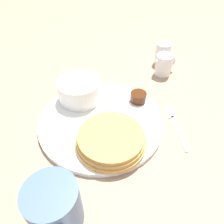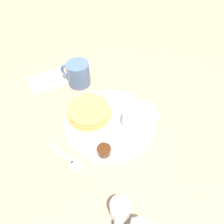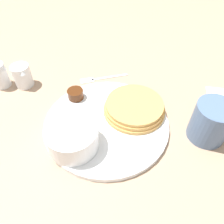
{
  "view_description": "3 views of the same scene",
  "coord_description": "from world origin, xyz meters",
  "px_view_note": "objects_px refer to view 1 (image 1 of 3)",
  "views": [
    {
      "loc": [
        0.2,
        -0.29,
        0.37
      ],
      "look_at": [
        0.02,
        0.02,
        0.03
      ],
      "focal_mm": 35.0,
      "sensor_mm": 36.0,
      "label": 1
    },
    {
      "loc": [
        0.11,
        0.4,
        0.55
      ],
      "look_at": [
        -0.01,
        -0.01,
        0.05
      ],
      "focal_mm": 35.0,
      "sensor_mm": 36.0,
      "label": 2
    },
    {
      "loc": [
        -0.29,
        -0.13,
        0.39
      ],
      "look_at": [
        -0.0,
        -0.01,
        0.05
      ],
      "focal_mm": 35.0,
      "sensor_mm": 36.0,
      "label": 3
    }
  ],
  "objects_px": {
    "creamer_pitcher_far": "(163,53)",
    "fork": "(174,122)",
    "bowl": "(79,89)",
    "creamer_pitcher_near": "(164,65)",
    "plate": "(101,121)",
    "coffee_mug": "(55,208)"
  },
  "relations": [
    {
      "from": "coffee_mug",
      "to": "creamer_pitcher_near",
      "type": "xyz_separation_m",
      "value": [
        -0.01,
        0.48,
        -0.01
      ]
    },
    {
      "from": "creamer_pitcher_far",
      "to": "fork",
      "type": "distance_m",
      "value": 0.26
    },
    {
      "from": "bowl",
      "to": "creamer_pitcher_far",
      "type": "height_order",
      "value": "creamer_pitcher_far"
    },
    {
      "from": "plate",
      "to": "creamer_pitcher_near",
      "type": "relative_size",
      "value": 4.48
    },
    {
      "from": "fork",
      "to": "creamer_pitcher_near",
      "type": "bearing_deg",
      "value": 118.99
    },
    {
      "from": "bowl",
      "to": "coffee_mug",
      "type": "height_order",
      "value": "coffee_mug"
    },
    {
      "from": "plate",
      "to": "bowl",
      "type": "distance_m",
      "value": 0.1
    },
    {
      "from": "bowl",
      "to": "creamer_pitcher_far",
      "type": "distance_m",
      "value": 0.3
    },
    {
      "from": "plate",
      "to": "creamer_pitcher_far",
      "type": "bearing_deg",
      "value": 86.1
    },
    {
      "from": "bowl",
      "to": "creamer_pitcher_near",
      "type": "bearing_deg",
      "value": 59.99
    },
    {
      "from": "plate",
      "to": "creamer_pitcher_far",
      "type": "relative_size",
      "value": 4.13
    },
    {
      "from": "creamer_pitcher_far",
      "to": "creamer_pitcher_near",
      "type": "bearing_deg",
      "value": -65.26
    },
    {
      "from": "coffee_mug",
      "to": "fork",
      "type": "bearing_deg",
      "value": 73.9
    },
    {
      "from": "plate",
      "to": "creamer_pitcher_near",
      "type": "bearing_deg",
      "value": 79.8
    },
    {
      "from": "creamer_pitcher_far",
      "to": "coffee_mug",
      "type": "bearing_deg",
      "value": -86.09
    },
    {
      "from": "plate",
      "to": "fork",
      "type": "distance_m",
      "value": 0.17
    },
    {
      "from": "creamer_pitcher_near",
      "to": "bowl",
      "type": "bearing_deg",
      "value": -120.01
    },
    {
      "from": "plate",
      "to": "coffee_mug",
      "type": "height_order",
      "value": "coffee_mug"
    },
    {
      "from": "bowl",
      "to": "fork",
      "type": "relative_size",
      "value": 0.88
    },
    {
      "from": "coffee_mug",
      "to": "creamer_pitcher_far",
      "type": "bearing_deg",
      "value": 93.91
    },
    {
      "from": "bowl",
      "to": "creamer_pitcher_far",
      "type": "xyz_separation_m",
      "value": [
        0.11,
        0.28,
        -0.01
      ]
    },
    {
      "from": "plate",
      "to": "creamer_pitcher_near",
      "type": "xyz_separation_m",
      "value": [
        0.05,
        0.26,
        0.02
      ]
    }
  ]
}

